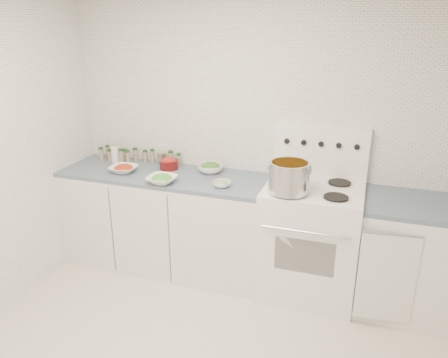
% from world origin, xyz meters
% --- Properties ---
extents(room_walls, '(3.54, 3.04, 2.52)m').
position_xyz_m(room_walls, '(0.00, 0.00, 1.56)').
color(room_walls, white).
rests_on(room_walls, ground).
extents(counter_left, '(1.85, 0.62, 0.90)m').
position_xyz_m(counter_left, '(-0.82, 1.19, 0.45)').
color(counter_left, white).
rests_on(counter_left, ground).
extents(stove, '(0.76, 0.70, 1.36)m').
position_xyz_m(stove, '(0.48, 1.19, 0.50)').
color(stove, white).
rests_on(stove, ground).
extents(counter_right, '(0.89, 0.68, 0.90)m').
position_xyz_m(counter_right, '(1.30, 1.19, 0.45)').
color(counter_right, white).
rests_on(counter_right, ground).
extents(stock_pot, '(0.32, 0.30, 0.23)m').
position_xyz_m(stock_pot, '(0.31, 1.00, 1.07)').
color(stock_pot, silver).
rests_on(stock_pot, stove).
extents(bowl_tomato, '(0.24, 0.24, 0.08)m').
position_xyz_m(bowl_tomato, '(-1.17, 1.11, 0.93)').
color(bowl_tomato, white).
rests_on(bowl_tomato, counter_left).
extents(bowl_snowpea, '(0.25, 0.25, 0.08)m').
position_xyz_m(bowl_snowpea, '(-0.73, 0.97, 0.93)').
color(bowl_snowpea, white).
rests_on(bowl_snowpea, counter_left).
extents(bowl_broccoli, '(0.30, 0.30, 0.09)m').
position_xyz_m(bowl_broccoli, '(-0.45, 1.35, 0.94)').
color(bowl_broccoli, white).
rests_on(bowl_broccoli, counter_left).
extents(bowl_zucchini, '(0.18, 0.18, 0.06)m').
position_xyz_m(bowl_zucchini, '(-0.24, 1.05, 0.93)').
color(bowl_zucchini, white).
rests_on(bowl_zucchini, counter_left).
extents(bowl_pepper, '(0.17, 0.17, 0.10)m').
position_xyz_m(bowl_pepper, '(-0.84, 1.32, 0.95)').
color(bowl_pepper, '#4F0D0D').
rests_on(bowl_pepper, counter_left).
extents(salt_canister, '(0.09, 0.09, 0.14)m').
position_xyz_m(salt_canister, '(-1.40, 1.34, 0.97)').
color(salt_canister, white).
rests_on(salt_canister, counter_left).
extents(tin_can, '(0.11, 0.11, 0.11)m').
position_xyz_m(tin_can, '(-0.97, 1.43, 0.95)').
color(tin_can, gray).
rests_on(tin_can, counter_left).
extents(spice_cluster, '(0.81, 0.16, 0.14)m').
position_xyz_m(spice_cluster, '(-1.25, 1.40, 0.96)').
color(spice_cluster, gray).
rests_on(spice_cluster, counter_left).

